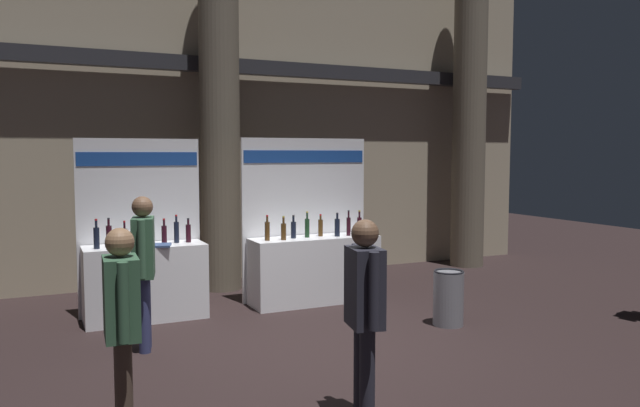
{
  "coord_description": "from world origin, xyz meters",
  "views": [
    {
      "loc": [
        -2.67,
        -5.9,
        2.14
      ],
      "look_at": [
        0.72,
        1.39,
        1.49
      ],
      "focal_mm": 34.66,
      "sensor_mm": 36.0,
      "label": 1
    }
  ],
  "objects_px": {
    "exhibitor_booth_0": "(145,273)",
    "visitor_0": "(365,304)",
    "visitor_3": "(122,314)",
    "visitor_6": "(144,259)",
    "exhibitor_booth_1": "(313,261)",
    "trash_bin": "(448,298)"
  },
  "relations": [
    {
      "from": "exhibitor_booth_0",
      "to": "visitor_0",
      "type": "height_order",
      "value": "exhibitor_booth_0"
    },
    {
      "from": "visitor_6",
      "to": "exhibitor_booth_0",
      "type": "bearing_deg",
      "value": 3.18
    },
    {
      "from": "exhibitor_booth_0",
      "to": "visitor_3",
      "type": "distance_m",
      "value": 3.51
    },
    {
      "from": "exhibitor_booth_1",
      "to": "visitor_3",
      "type": "xyz_separation_m",
      "value": [
        -3.07,
        -3.34,
        0.36
      ]
    },
    {
      "from": "visitor_0",
      "to": "visitor_6",
      "type": "height_order",
      "value": "visitor_6"
    },
    {
      "from": "exhibitor_booth_1",
      "to": "visitor_6",
      "type": "distance_m",
      "value": 2.9
    },
    {
      "from": "exhibitor_booth_1",
      "to": "visitor_6",
      "type": "relative_size",
      "value": 1.4
    },
    {
      "from": "exhibitor_booth_1",
      "to": "trash_bin",
      "type": "bearing_deg",
      "value": -60.96
    },
    {
      "from": "exhibitor_booth_1",
      "to": "visitor_6",
      "type": "bearing_deg",
      "value": -154.09
    },
    {
      "from": "visitor_0",
      "to": "visitor_3",
      "type": "xyz_separation_m",
      "value": [
        -1.77,
        0.54,
        -0.02
      ]
    },
    {
      "from": "exhibitor_booth_1",
      "to": "visitor_0",
      "type": "bearing_deg",
      "value": -108.64
    },
    {
      "from": "exhibitor_booth_0",
      "to": "visitor_0",
      "type": "relative_size",
      "value": 1.43
    },
    {
      "from": "exhibitor_booth_0",
      "to": "trash_bin",
      "type": "relative_size",
      "value": 3.38
    },
    {
      "from": "trash_bin",
      "to": "visitor_6",
      "type": "distance_m",
      "value": 3.71
    },
    {
      "from": "visitor_3",
      "to": "exhibitor_booth_1",
      "type": "bearing_deg",
      "value": 140.54
    },
    {
      "from": "visitor_3",
      "to": "exhibitor_booth_0",
      "type": "bearing_deg",
      "value": 171.48
    },
    {
      "from": "trash_bin",
      "to": "visitor_6",
      "type": "relative_size",
      "value": 0.41
    },
    {
      "from": "visitor_0",
      "to": "visitor_6",
      "type": "xyz_separation_m",
      "value": [
        -1.27,
        2.62,
        0.05
      ]
    },
    {
      "from": "exhibitor_booth_0",
      "to": "trash_bin",
      "type": "bearing_deg",
      "value": -29.55
    },
    {
      "from": "trash_bin",
      "to": "visitor_3",
      "type": "bearing_deg",
      "value": -159.97
    },
    {
      "from": "exhibitor_booth_0",
      "to": "visitor_0",
      "type": "distance_m",
      "value": 4.11
    },
    {
      "from": "trash_bin",
      "to": "visitor_0",
      "type": "height_order",
      "value": "visitor_0"
    }
  ]
}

